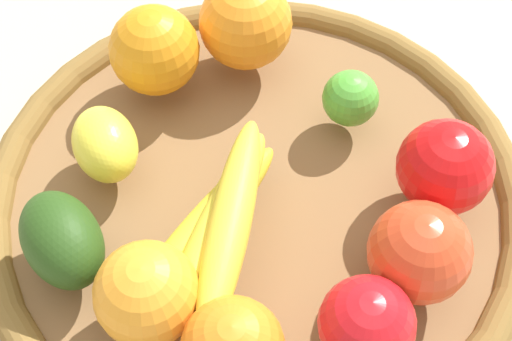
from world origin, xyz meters
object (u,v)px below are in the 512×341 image
object	(u,v)px
apple_0	(445,170)
avocado	(62,240)
apple_2	(419,252)
banana_bunch	(216,228)
orange_0	(246,23)
apple_1	(367,324)
lemon_0	(105,144)
orange_1	(147,294)
orange_3	(154,50)
lime_0	(350,98)

from	to	relation	value
apple_0	avocado	bearing A→B (deg)	-165.44
apple_0	apple_2	distance (m)	0.08
banana_bunch	orange_0	distance (m)	0.20
orange_0	apple_1	size ratio (longest dim) A/B	1.23
orange_0	lemon_0	bearing A→B (deg)	-129.13
banana_bunch	avocado	world-z (taller)	banana_bunch
apple_1	orange_0	bearing A→B (deg)	110.24
orange_0	apple_1	distance (m)	0.28
lemon_0	apple_0	bearing A→B (deg)	-3.68
orange_1	orange_3	world-z (taller)	orange_3
orange_3	apple_0	bearing A→B (deg)	-24.70
banana_bunch	avocado	size ratio (longest dim) A/B	2.30
orange_0	lemon_0	size ratio (longest dim) A/B	1.18
orange_3	lime_0	world-z (taller)	orange_3
orange_3	lime_0	bearing A→B (deg)	-10.29
orange_1	lemon_0	world-z (taller)	orange_1
orange_0	avocado	distance (m)	0.24
lemon_0	lime_0	distance (m)	0.20
banana_bunch	lemon_0	size ratio (longest dim) A/B	2.77
apple_2	lime_0	world-z (taller)	apple_2
apple_0	lime_0	world-z (taller)	apple_0
orange_3	lemon_0	xyz separation A→B (m)	(-0.03, -0.09, -0.01)
apple_0	banana_bunch	world-z (taller)	apple_0
banana_bunch	apple_2	distance (m)	0.14
banana_bunch	orange_3	xyz separation A→B (m)	(-0.07, 0.16, 0.01)
apple_0	banana_bunch	distance (m)	0.18
apple_0	orange_1	distance (m)	0.24
apple_0	apple_1	distance (m)	0.14
banana_bunch	apple_1	distance (m)	0.13
orange_1	orange_0	xyz separation A→B (m)	(0.05, 0.26, 0.00)
orange_3	lemon_0	world-z (taller)	orange_3
lemon_0	orange_0	bearing A→B (deg)	50.87
orange_0	apple_1	world-z (taller)	orange_0
apple_1	avocado	distance (m)	0.22
banana_bunch	lime_0	size ratio (longest dim) A/B	4.01
apple_1	lemon_0	distance (m)	0.25
orange_0	lime_0	size ratio (longest dim) A/B	1.72
lemon_0	lime_0	size ratio (longest dim) A/B	1.45
apple_0	banana_bunch	bearing A→B (deg)	-161.63
orange_0	avocado	xyz separation A→B (m)	(-0.12, -0.21, -0.01)
avocado	lime_0	size ratio (longest dim) A/B	1.74
orange_3	apple_2	world-z (taller)	orange_3
apple_1	orange_3	bearing A→B (deg)	126.57
apple_0	orange_1	xyz separation A→B (m)	(-0.21, -0.11, -0.00)
apple_1	avocado	bearing A→B (deg)	166.01
banana_bunch	avocado	xyz separation A→B (m)	(-0.11, -0.02, -0.00)
orange_0	lime_0	distance (m)	0.11
orange_3	apple_1	xyz separation A→B (m)	(0.17, -0.23, -0.01)
orange_3	lemon_0	distance (m)	0.10
apple_1	avocado	xyz separation A→B (m)	(-0.21, 0.05, -0.00)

